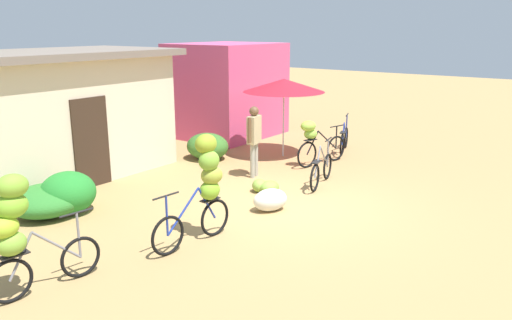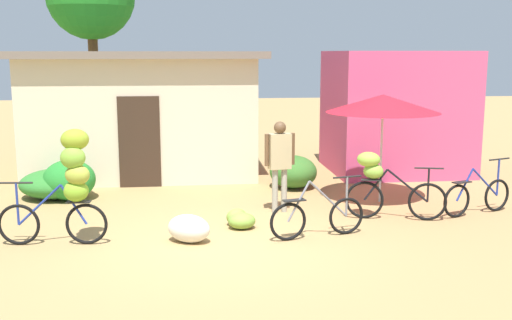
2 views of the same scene
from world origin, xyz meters
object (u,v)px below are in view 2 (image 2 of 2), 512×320
(shop_pink, at_px, (395,112))
(bicycle_center_loaded, at_px, (318,216))
(banana_pile_on_ground, at_px, (240,219))
(produce_sack, at_px, (189,229))
(person_vendor, at_px, (280,157))
(bicycle_rightmost, at_px, (477,196))
(building_low, at_px, (143,113))
(bicycle_near_pile, at_px, (70,178))
(market_umbrella, at_px, (383,103))
(bicycle_by_shop, at_px, (382,180))

(shop_pink, distance_m, bicycle_center_loaded, 6.22)
(banana_pile_on_ground, bearing_deg, produce_sack, -139.99)
(person_vendor, bearing_deg, bicycle_rightmost, -9.02)
(building_low, xyz_separation_m, bicycle_rightmost, (6.30, -4.42, -1.16))
(building_low, distance_m, shop_pink, 6.19)
(bicycle_near_pile, bearing_deg, shop_pink, 36.99)
(banana_pile_on_ground, bearing_deg, bicycle_rightmost, 4.42)
(market_umbrella, distance_m, bicycle_rightmost, 2.46)
(building_low, distance_m, bicycle_center_loaded, 6.39)
(shop_pink, height_order, bicycle_near_pile, shop_pink)
(bicycle_center_loaded, distance_m, bicycle_by_shop, 1.70)
(banana_pile_on_ground, bearing_deg, shop_pink, 46.87)
(building_low, height_order, produce_sack, building_low)
(bicycle_by_shop, relative_size, produce_sack, 2.48)
(banana_pile_on_ground, distance_m, person_vendor, 1.52)
(shop_pink, xyz_separation_m, banana_pile_on_ground, (-4.28, -4.57, -1.34))
(person_vendor, bearing_deg, shop_pink, 46.62)
(building_low, height_order, bicycle_by_shop, building_low)
(market_umbrella, distance_m, produce_sack, 4.70)
(banana_pile_on_ground, bearing_deg, bicycle_near_pile, -166.31)
(shop_pink, height_order, market_umbrella, shop_pink)
(bicycle_center_loaded, xyz_separation_m, bicycle_by_shop, (1.36, 0.96, 0.36))
(produce_sack, bearing_deg, shop_pink, 45.83)
(bicycle_near_pile, relative_size, produce_sack, 2.57)
(building_low, bearing_deg, bicycle_by_shop, -45.38)
(banana_pile_on_ground, height_order, produce_sack, produce_sack)
(bicycle_near_pile, height_order, bicycle_center_loaded, bicycle_near_pile)
(bicycle_rightmost, bearing_deg, bicycle_near_pile, -172.05)
(building_low, bearing_deg, bicycle_near_pile, -97.78)
(market_umbrella, xyz_separation_m, banana_pile_on_ground, (-2.92, -1.46, -1.82))
(bicycle_near_pile, distance_m, bicycle_by_shop, 5.28)
(shop_pink, distance_m, market_umbrella, 3.43)
(bicycle_center_loaded, bearing_deg, bicycle_near_pile, 179.07)
(shop_pink, relative_size, bicycle_center_loaded, 1.99)
(bicycle_by_shop, xyz_separation_m, bicycle_rightmost, (1.84, 0.09, -0.36))
(building_low, bearing_deg, person_vendor, -54.80)
(produce_sack, bearing_deg, person_vendor, 44.12)
(building_low, relative_size, bicycle_rightmost, 3.75)
(building_low, distance_m, bicycle_by_shop, 6.39)
(bicycle_by_shop, bearing_deg, bicycle_center_loaded, -144.86)
(market_umbrella, xyz_separation_m, bicycle_rightmost, (1.47, -1.12, -1.61))
(bicycle_by_shop, bearing_deg, building_low, 134.62)
(bicycle_near_pile, bearing_deg, bicycle_center_loaded, -0.93)
(bicycle_by_shop, height_order, banana_pile_on_ground, bicycle_by_shop)
(building_low, xyz_separation_m, market_umbrella, (4.82, -3.30, 0.46))
(building_low, relative_size, bicycle_by_shop, 3.31)
(market_umbrella, bearing_deg, produce_sack, -150.01)
(bicycle_by_shop, bearing_deg, shop_pink, 68.16)
(building_low, xyz_separation_m, banana_pile_on_ground, (1.90, -4.76, -1.36))
(building_low, height_order, bicycle_near_pile, building_low)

